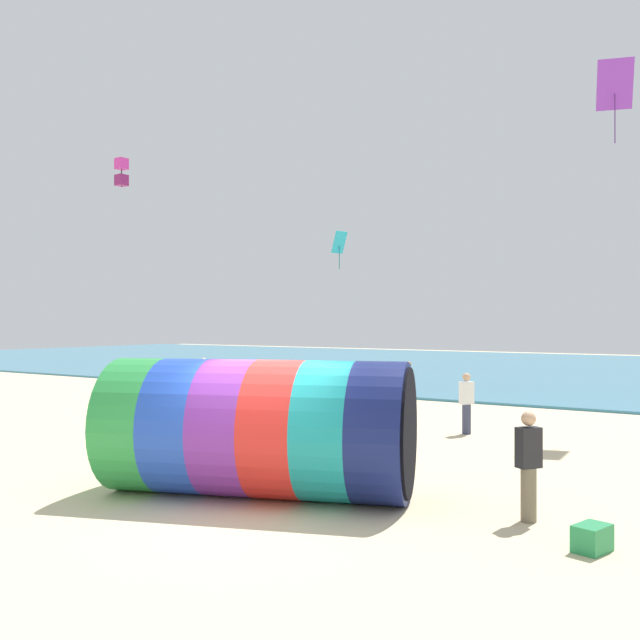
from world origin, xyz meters
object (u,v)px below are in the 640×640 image
kite_purple_diamond (615,85)px  cooler_box (592,538)px  bystander_far_left (466,403)px  kite_magenta_box (122,172)px  giant_inflatable_tube (259,428)px  kite_cyan_diamond (339,243)px  kite_handler (529,465)px  bystander_mid_beach (204,378)px  bystander_near_water (408,385)px

kite_purple_diamond → cooler_box: size_ratio=4.63×
bystander_far_left → cooler_box: (5.14, -8.43, -0.67)m
kite_purple_diamond → kite_magenta_box: bearing=-136.8°
giant_inflatable_tube → cooler_box: size_ratio=11.17×
cooler_box → kite_purple_diamond: bearing=99.6°
kite_cyan_diamond → kite_handler: bearing=-47.9°
bystander_mid_beach → cooler_box: bearing=-32.4°
bystander_near_water → cooler_box: bearing=-54.5°
giant_inflatable_tube → kite_handler: (4.45, 1.03, -0.33)m
kite_cyan_diamond → bystander_far_left: 9.89m
giant_inflatable_tube → bystander_mid_beach: 15.61m
bystander_near_water → bystander_mid_beach: (-7.95, -1.79, -0.02)m
giant_inflatable_tube → kite_cyan_diamond: kite_cyan_diamond is taller
kite_cyan_diamond → kite_purple_diamond: 10.85m
kite_handler → kite_purple_diamond: 14.51m
kite_magenta_box → bystander_mid_beach: kite_magenta_box is taller
kite_handler → giant_inflatable_tube: bearing=-167.0°
kite_cyan_diamond → kite_purple_diamond: (10.07, -0.91, 3.93)m
kite_purple_diamond → bystander_far_left: kite_purple_diamond is taller
kite_cyan_diamond → cooler_box: 18.80m
kite_purple_diamond → bystander_near_water: size_ratio=1.44×
kite_purple_diamond → bystander_near_water: kite_purple_diamond is taller
kite_handler → kite_cyan_diamond: 17.19m
bystander_mid_beach → giant_inflatable_tube: bearing=-43.7°
bystander_mid_beach → bystander_far_left: bystander_far_left is taller
giant_inflatable_tube → bystander_far_left: 8.53m
bystander_near_water → giant_inflatable_tube: bearing=-75.2°
kite_magenta_box → bystander_far_left: kite_magenta_box is taller
kite_purple_diamond → kite_magenta_box: 14.32m
kite_purple_diamond → kite_cyan_diamond: bearing=174.8°
kite_cyan_diamond → bystander_near_water: 6.15m
bystander_near_water → bystander_mid_beach: 8.15m
cooler_box → bystander_far_left: bearing=121.4°
kite_handler → bystander_far_left: (-4.00, 7.48, -0.02)m
bystander_mid_beach → kite_magenta_box: bearing=-60.3°
giant_inflatable_tube → kite_purple_diamond: 15.51m
bystander_far_left → cooler_box: bearing=-58.6°
giant_inflatable_tube → bystander_near_water: giant_inflatable_tube is taller
kite_handler → kite_magenta_box: size_ratio=2.23×
giant_inflatable_tube → bystander_far_left: size_ratio=3.49×
bystander_mid_beach → kite_handler: bearing=-31.8°
giant_inflatable_tube → kite_cyan_diamond: (-6.54, 13.19, 4.85)m
giant_inflatable_tube → bystander_near_water: size_ratio=3.47×
kite_magenta_box → bystander_far_left: (7.12, 5.81, -6.10)m
kite_purple_diamond → cooler_box: (2.06, -12.20, -9.80)m
bystander_near_water → cooler_box: 15.36m
cooler_box → kite_handler: bearing=140.4°
giant_inflatable_tube → kite_purple_diamond: kite_purple_diamond is taller
kite_handler → bystander_near_water: bearing=123.9°
kite_cyan_diamond → kite_purple_diamond: size_ratio=0.60×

